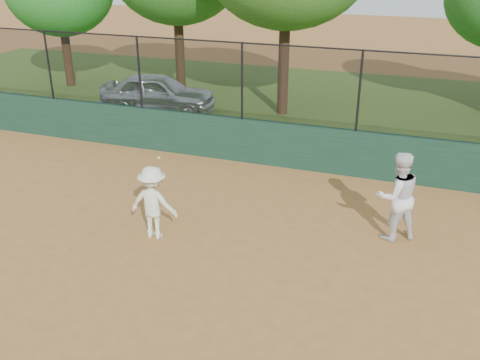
% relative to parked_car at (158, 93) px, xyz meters
% --- Properties ---
extents(ground, '(80.00, 80.00, 0.00)m').
position_rel_parked_car_xyz_m(ground, '(4.78, -9.37, -0.68)').
color(ground, '#A46A35').
rests_on(ground, ground).
extents(back_wall, '(26.00, 0.20, 1.20)m').
position_rel_parked_car_xyz_m(back_wall, '(4.78, -3.37, -0.08)').
color(back_wall, '#1C3D2B').
rests_on(back_wall, ground).
extents(grass_strip, '(36.00, 12.00, 0.01)m').
position_rel_parked_car_xyz_m(grass_strip, '(4.78, 2.63, -0.68)').
color(grass_strip, '#35531A').
rests_on(grass_strip, ground).
extents(parked_car, '(4.21, 2.27, 1.36)m').
position_rel_parked_car_xyz_m(parked_car, '(0.00, 0.00, 0.00)').
color(parked_car, silver).
rests_on(parked_car, ground).
extents(player_second, '(1.13, 1.06, 1.84)m').
position_rel_parked_car_xyz_m(player_second, '(8.54, -6.27, 0.24)').
color(player_second, white).
rests_on(player_second, ground).
extents(player_main, '(1.01, 0.61, 1.87)m').
position_rel_parked_car_xyz_m(player_main, '(4.00, -7.85, 0.08)').
color(player_main, '#E7E9C5').
rests_on(player_main, ground).
extents(fence_assembly, '(26.00, 0.06, 2.00)m').
position_rel_parked_car_xyz_m(fence_assembly, '(4.76, -3.37, 1.56)').
color(fence_assembly, black).
rests_on(fence_assembly, back_wall).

